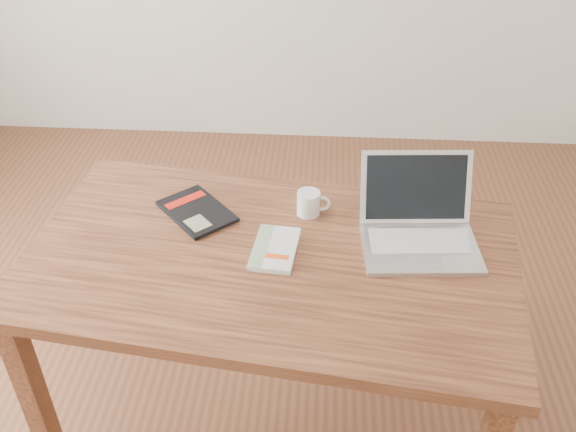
# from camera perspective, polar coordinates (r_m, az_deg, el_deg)

# --- Properties ---
(room) EXTENTS (4.04, 4.04, 2.70)m
(room) POSITION_cam_1_polar(r_m,az_deg,el_deg) (1.71, -10.80, 14.82)
(room) COLOR brown
(room) RESTS_ON ground
(desk) EXTENTS (1.54, 1.01, 0.75)m
(desk) POSITION_cam_1_polar(r_m,az_deg,el_deg) (1.95, -1.59, -5.48)
(desk) COLOR #572E1A
(desk) RESTS_ON ground
(white_guidebook) EXTENTS (0.15, 0.22, 0.02)m
(white_guidebook) POSITION_cam_1_polar(r_m,az_deg,el_deg) (1.90, -1.19, -2.94)
(white_guidebook) COLOR silver
(white_guidebook) RESTS_ON desk
(black_guidebook) EXTENTS (0.29, 0.29, 0.01)m
(black_guidebook) POSITION_cam_1_polar(r_m,az_deg,el_deg) (2.08, -8.12, 0.43)
(black_guidebook) COLOR black
(black_guidebook) RESTS_ON desk
(laptop) EXTENTS (0.36, 0.35, 0.23)m
(laptop) POSITION_cam_1_polar(r_m,az_deg,el_deg) (1.97, 11.56, -0.88)
(laptop) COLOR silver
(laptop) RESTS_ON desk
(coffee_mug) EXTENTS (0.11, 0.07, 0.08)m
(coffee_mug) POSITION_cam_1_polar(r_m,az_deg,el_deg) (2.04, 1.91, 1.19)
(coffee_mug) COLOR white
(coffee_mug) RESTS_ON desk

